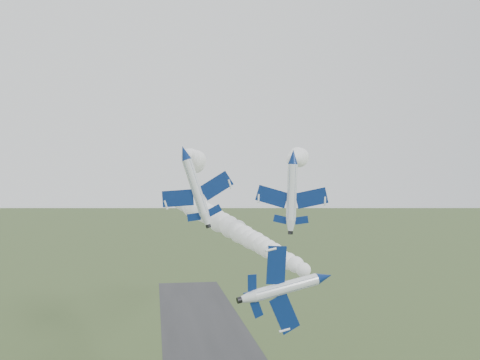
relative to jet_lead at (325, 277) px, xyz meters
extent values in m
cylinder|color=white|center=(-0.06, 0.09, -0.01)|extent=(2.95, 7.74, 1.58)
cone|color=navy|center=(0.82, -4.61, -0.01)|extent=(1.92, 2.24, 1.58)
cone|color=white|center=(-0.91, 4.61, -0.01)|extent=(1.85, 1.89, 1.58)
cylinder|color=black|center=(-1.08, 5.49, -0.01)|extent=(0.88, 0.68, 0.80)
ellipsoid|color=black|center=(0.79, -1.74, 0.08)|extent=(1.51, 2.75, 1.05)
cube|color=navy|center=(-0.80, 0.68, 2.63)|extent=(1.26, 2.29, 4.11)
cube|color=navy|center=(0.15, 0.86, -2.70)|extent=(1.26, 2.29, 4.11)
cube|color=navy|center=(-1.02, 3.76, 1.41)|extent=(0.59, 1.05, 1.79)
cube|color=navy|center=(-0.51, 3.86, -1.43)|extent=(0.59, 1.05, 1.79)
cube|color=navy|center=(0.41, 3.81, 0.20)|extent=(2.21, 1.78, 0.46)
cylinder|color=white|center=(-14.35, 25.33, 15.45)|extent=(3.21, 8.98, 1.98)
cone|color=navy|center=(-15.14, 19.84, 15.45)|extent=(2.29, 2.56, 1.98)
cone|color=white|center=(-13.59, 30.61, 15.45)|extent=(2.23, 2.15, 1.98)
cylinder|color=black|center=(-13.44, 31.65, 15.45)|extent=(1.08, 0.76, 1.00)
ellipsoid|color=black|center=(-14.86, 23.12, 16.01)|extent=(1.73, 3.17, 1.32)
cube|color=navy|center=(-17.14, 26.58, 14.33)|extent=(4.93, 3.14, 1.63)
cube|color=navy|center=(-11.23, 25.73, 16.28)|extent=(4.93, 3.14, 1.63)
cube|color=navy|center=(-15.30, 29.91, 14.93)|extent=(2.16, 1.43, 0.75)
cube|color=navy|center=(-12.15, 29.45, 15.97)|extent=(2.16, 1.43, 0.75)
cube|color=navy|center=(-14.18, 29.49, 16.74)|extent=(1.06, 1.78, 2.23)
cylinder|color=white|center=(3.01, 25.16, 14.97)|extent=(3.93, 9.03, 1.65)
cone|color=navy|center=(1.53, 19.74, 14.97)|extent=(2.20, 2.68, 1.65)
cone|color=white|center=(4.43, 30.38, 14.97)|extent=(2.09, 2.27, 1.65)
cylinder|color=black|center=(4.71, 31.40, 14.97)|extent=(0.97, 0.83, 0.83)
ellipsoid|color=black|center=(2.43, 22.95, 15.56)|extent=(1.86, 3.23, 1.10)
cube|color=navy|center=(0.16, 26.82, 14.92)|extent=(5.38, 3.74, 0.32)
cube|color=navy|center=(6.29, 25.15, 14.69)|extent=(5.38, 3.74, 0.32)
cube|color=navy|center=(2.54, 29.90, 15.03)|extent=(2.35, 1.68, 0.18)
cube|color=navy|center=(5.81, 29.01, 14.91)|extent=(2.35, 1.68, 0.18)
cube|color=navy|center=(4.16, 29.20, 16.34)|extent=(0.65, 1.69, 2.34)
camera|label=1|loc=(-19.01, -58.01, 10.21)|focal=40.00mm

